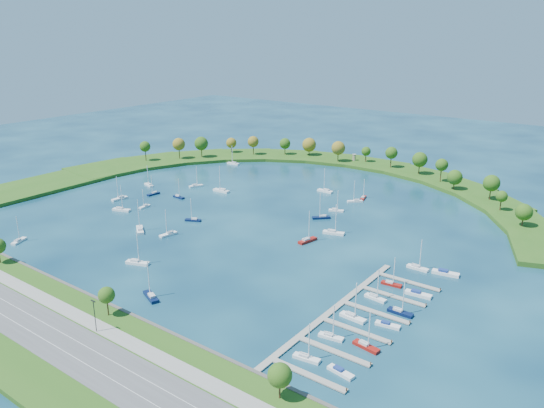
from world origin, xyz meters
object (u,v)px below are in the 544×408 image
Objects in this scene: moored_boat_12 at (145,206)px; docked_boat_6 at (375,297)px; docked_boat_1 at (340,372)px; moored_boat_17 at (233,163)px; dock_system at (353,317)px; moored_boat_1 at (137,262)px; moored_boat_2 at (149,184)px; moored_boat_5 at (307,240)px; docked_boat_3 at (366,345)px; moored_boat_19 at (121,209)px; docked_boat_8 at (391,283)px; docked_boat_11 at (445,273)px; docked_boat_4 at (353,316)px; moored_boat_7 at (325,190)px; moored_boat_10 at (153,193)px; moored_boat_4 at (168,233)px; docked_boat_5 at (387,325)px; docked_boat_9 at (418,294)px; moored_boat_6 at (140,229)px; moored_boat_21 at (333,232)px; docked_boat_10 at (418,267)px; moored_boat_15 at (120,198)px; moored_boat_8 at (179,196)px; docked_boat_7 at (400,311)px; moored_boat_0 at (321,217)px; moored_boat_16 at (193,219)px; moored_boat_9 at (221,190)px; moored_boat_13 at (336,210)px; docked_boat_0 at (306,357)px; moored_boat_3 at (151,296)px; moored_boat_14 at (355,201)px; harbor_tower at (354,157)px; docked_boat_2 at (331,336)px; moored_boat_18 at (19,240)px.

docked_boat_6 is at bearing 79.50° from moored_boat_12.
moored_boat_17 is at bearing 145.96° from docked_boat_1.
docked_boat_1 reaches higher than dock_system.
docked_boat_1 is at bearing -27.92° from moored_boat_1.
moored_boat_2 is 0.87× the size of moored_boat_5.
docked_boat_3 is (174.71, -73.09, 0.00)m from moored_boat_2.
docked_boat_8 is (141.16, 4.84, -0.08)m from moored_boat_19.
moored_boat_12 reaches higher than docked_boat_11.
docked_boat_4 is (164.20, -61.32, 0.02)m from moored_boat_2.
moored_boat_10 is (-72.54, -59.75, -0.08)m from moored_boat_7.
docked_boat_5 is (108.58, -12.21, -0.34)m from moored_boat_4.
dock_system is 9.04× the size of docked_boat_9.
moored_boat_2 is 73.00m from moored_boat_6.
docked_boat_10 is at bearing -32.43° from moored_boat_21.
moored_boat_15 is (-44.90, 24.33, -0.06)m from moored_boat_6.
moored_boat_8 is 150.85m from docked_boat_7.
moored_boat_0 is 1.05× the size of docked_boat_3.
moored_boat_6 is at bearing -162.10° from moored_boat_21.
docked_boat_10 is (104.71, 12.16, 0.03)m from moored_boat_16.
moored_boat_10 is 18.16m from moored_boat_15.
moored_boat_17 is 210.89m from docked_boat_5.
docked_boat_9 is at bearing 150.20° from moored_boat_16.
docked_boat_8 is (149.07, -22.94, -0.00)m from moored_boat_10.
moored_boat_9 reaches higher than dock_system.
docked_boat_6 is (158.33, -113.13, -0.04)m from moored_boat_17.
moored_boat_12 is 0.88× the size of moored_boat_13.
moored_boat_0 is at bearing 112.86° from moored_boat_12.
docked_boat_6 is (122.98, -61.54, -0.10)m from moored_boat_9.
docked_boat_0 reaches higher than docked_boat_9.
docked_boat_8 is at bearing 5.70° from moored_boat_1.
moored_boat_3 is 1.14× the size of moored_boat_14.
moored_boat_13 reaches higher than moored_boat_12.
docked_boat_8 is at bearing 107.87° from moored_boat_4.
moored_boat_5 is (40.25, 57.50, 0.01)m from moored_boat_1.
moored_boat_19 is 1.25× the size of docked_boat_8.
moored_boat_17 is at bearing -141.48° from harbor_tower.
docked_boat_4 is (122.96, -77.26, -0.06)m from moored_boat_9.
docked_boat_4 reaches higher than docked_boat_10.
docked_boat_3 is at bearing 73.10° from moored_boat_10.
moored_boat_0 reaches higher than docked_boat_7.
docked_boat_4 is at bearing 81.36° from docked_boat_2.
moored_boat_4 is (-37.52, 42.79, -0.04)m from moored_boat_3.
docked_boat_1 is (108.57, -40.88, -0.33)m from moored_boat_4.
moored_boat_13 is 0.95× the size of moored_boat_18.
harbor_tower is 192.46m from moored_boat_1.
moored_boat_9 reaches higher than docked_boat_1.
moored_boat_15 is at bearing -9.45° from moored_boat_14.
moored_boat_14 is 146.21m from docked_boat_1.
moored_boat_1 reaches higher than harbor_tower.
harbor_tower is 0.45× the size of moored_boat_12.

